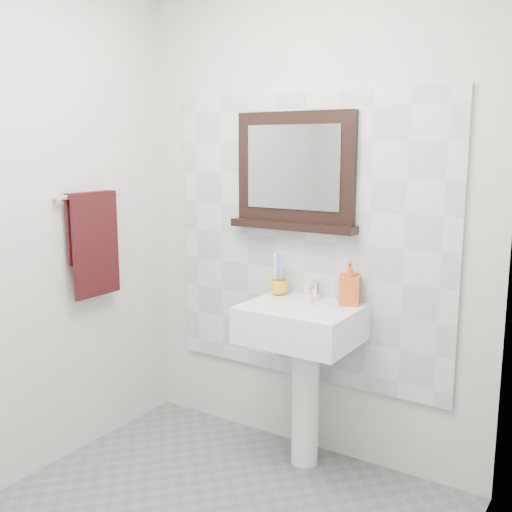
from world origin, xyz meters
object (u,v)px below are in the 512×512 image
at_px(soap_dispenser, 350,283).
at_px(framed_mirror, 295,174).
at_px(hand_towel, 93,236).
at_px(pedestal_sink, 302,341).
at_px(toothbrush_cup, 279,287).

height_order(soap_dispenser, framed_mirror, framed_mirror).
bearing_deg(framed_mirror, hand_towel, -147.49).
bearing_deg(pedestal_sink, toothbrush_cup, 149.62).
distance_m(toothbrush_cup, hand_towel, 1.01).
distance_m(toothbrush_cup, soap_dispenser, 0.40).
height_order(pedestal_sink, framed_mirror, framed_mirror).
bearing_deg(soap_dispenser, toothbrush_cup, 162.42).
bearing_deg(toothbrush_cup, pedestal_sink, -30.38).
relative_size(pedestal_sink, framed_mirror, 1.36).
bearing_deg(hand_towel, toothbrush_cup, 30.98).
distance_m(pedestal_sink, framed_mirror, 0.85).
height_order(toothbrush_cup, framed_mirror, framed_mirror).
height_order(pedestal_sink, soap_dispenser, soap_dispenser).
distance_m(soap_dispenser, hand_towel, 1.35).
bearing_deg(pedestal_sink, framed_mirror, 129.67).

